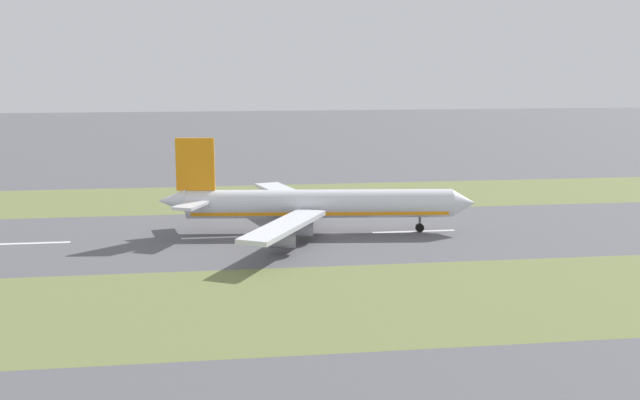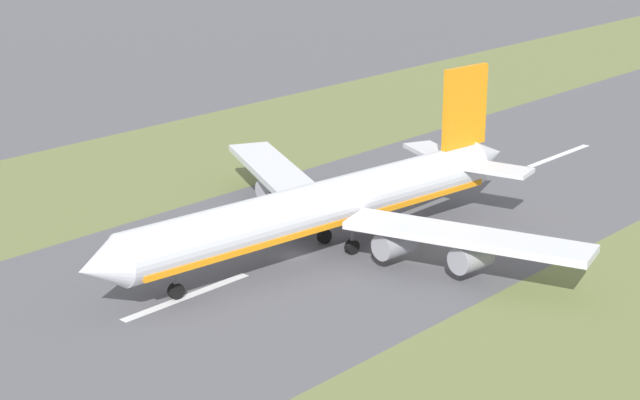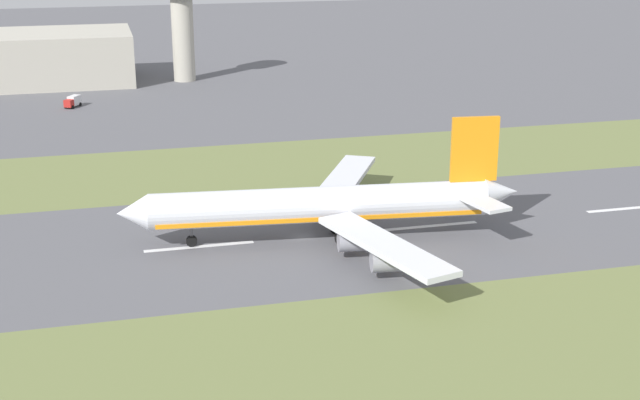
# 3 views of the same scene
# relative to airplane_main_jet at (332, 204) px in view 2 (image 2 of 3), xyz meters

# --- Properties ---
(ground_plane) EXTENTS (800.00, 800.00, 0.00)m
(ground_plane) POSITION_rel_airplane_main_jet_xyz_m (2.01, 4.45, -6.02)
(ground_plane) COLOR #56565B
(grass_median_west) EXTENTS (40.00, 600.00, 0.01)m
(grass_median_west) POSITION_rel_airplane_main_jet_xyz_m (-42.99, 4.45, -6.02)
(grass_median_west) COLOR olive
(grass_median_west) RESTS_ON ground
(grass_median_east) EXTENTS (40.00, 600.00, 0.01)m
(grass_median_east) POSITION_rel_airplane_main_jet_xyz_m (47.01, 4.45, -6.02)
(grass_median_east) COLOR olive
(grass_median_east) RESTS_ON ground
(centreline_dash_near) EXTENTS (1.20, 18.00, 0.01)m
(centreline_dash_near) POSITION_rel_airplane_main_jet_xyz_m (2.01, -58.11, -6.01)
(centreline_dash_near) COLOR silver
(centreline_dash_near) RESTS_ON ground
(centreline_dash_mid) EXTENTS (1.20, 18.00, 0.01)m
(centreline_dash_mid) POSITION_rel_airplane_main_jet_xyz_m (2.01, -18.11, -6.01)
(centreline_dash_mid) COLOR silver
(centreline_dash_mid) RESTS_ON ground
(centreline_dash_far) EXTENTS (1.20, 18.00, 0.01)m
(centreline_dash_far) POSITION_rel_airplane_main_jet_xyz_m (2.01, 21.89, -6.01)
(centreline_dash_far) COLOR silver
(centreline_dash_far) RESTS_ON ground
(airplane_main_jet) EXTENTS (63.76, 67.20, 20.20)m
(airplane_main_jet) POSITION_rel_airplane_main_jet_xyz_m (0.00, 0.00, 0.00)
(airplane_main_jet) COLOR silver
(airplane_main_jet) RESTS_ON ground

